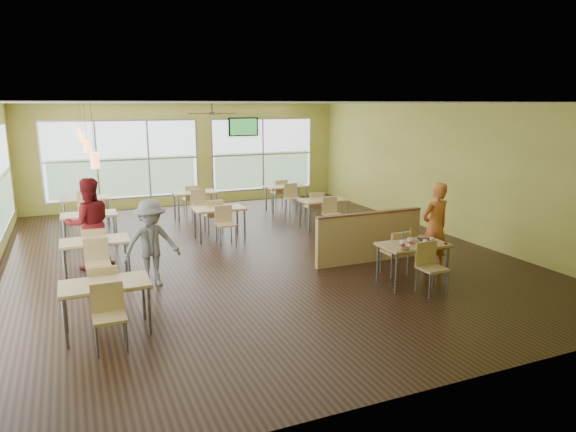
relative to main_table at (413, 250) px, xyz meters
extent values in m
plane|color=black|center=(-2.00, 3.00, -0.63)|extent=(12.00, 12.00, 0.00)
plane|color=white|center=(-2.00, 3.00, 2.57)|extent=(12.00, 12.00, 0.00)
cube|color=#C9C451|center=(-2.00, 9.00, 0.97)|extent=(10.00, 0.04, 3.20)
cube|color=#C9C451|center=(-2.00, -3.00, 0.97)|extent=(10.00, 0.04, 3.20)
cube|color=#C9C451|center=(3.00, 3.00, 0.97)|extent=(0.04, 12.00, 3.20)
cube|color=white|center=(-6.98, 6.00, 0.89)|extent=(0.02, 4.50, 2.35)
cube|color=white|center=(-4.00, 8.98, 0.89)|extent=(4.50, 0.02, 2.35)
cube|color=white|center=(0.50, 8.98, 0.89)|extent=(3.50, 0.02, 2.35)
cube|color=#B7BABC|center=(-1.75, 8.97, -0.28)|extent=(8.00, 0.04, 0.05)
cube|color=tan|center=(0.00, 0.00, 0.10)|extent=(1.20, 0.70, 0.04)
cube|color=brown|center=(0.00, 0.00, 0.07)|extent=(1.22, 0.71, 0.01)
cylinder|color=slate|center=(-0.54, -0.29, -0.28)|extent=(0.05, 0.05, 0.71)
cylinder|color=slate|center=(0.54, -0.29, -0.28)|extent=(0.05, 0.05, 0.71)
cylinder|color=slate|center=(-0.54, 0.29, -0.28)|extent=(0.05, 0.05, 0.71)
cylinder|color=slate|center=(0.54, 0.29, -0.28)|extent=(0.05, 0.05, 0.71)
cube|color=tan|center=(0.00, 0.55, -0.18)|extent=(0.42, 0.42, 0.04)
cube|color=tan|center=(0.00, 0.74, 0.04)|extent=(0.42, 0.04, 0.40)
cube|color=tan|center=(0.00, -0.55, -0.18)|extent=(0.42, 0.42, 0.04)
cube|color=tan|center=(0.00, -0.74, 0.04)|extent=(0.42, 0.04, 0.40)
cube|color=tan|center=(0.00, 1.45, -0.13)|extent=(2.40, 0.12, 1.00)
cube|color=brown|center=(0.00, 1.45, 0.39)|extent=(2.40, 0.14, 0.04)
cube|color=tan|center=(-5.20, 0.00, 0.10)|extent=(1.20, 0.70, 0.04)
cube|color=brown|center=(-5.20, 0.00, 0.07)|extent=(1.22, 0.71, 0.01)
cylinder|color=slate|center=(-5.74, -0.29, -0.28)|extent=(0.05, 0.05, 0.71)
cylinder|color=slate|center=(-4.66, -0.29, -0.28)|extent=(0.05, 0.05, 0.71)
cylinder|color=slate|center=(-5.74, 0.29, -0.28)|extent=(0.05, 0.05, 0.71)
cylinder|color=slate|center=(-4.66, 0.29, -0.28)|extent=(0.05, 0.05, 0.71)
cube|color=tan|center=(-5.20, 0.55, -0.18)|extent=(0.42, 0.42, 0.04)
cube|color=tan|center=(-5.20, 0.74, 0.04)|extent=(0.42, 0.04, 0.40)
cube|color=tan|center=(-5.20, -0.55, -0.18)|extent=(0.42, 0.42, 0.04)
cube|color=tan|center=(-5.20, -0.74, 0.04)|extent=(0.42, 0.04, 0.40)
cube|color=tan|center=(-5.20, 2.50, 0.10)|extent=(1.20, 0.70, 0.04)
cube|color=brown|center=(-5.20, 2.50, 0.07)|extent=(1.22, 0.71, 0.01)
cylinder|color=slate|center=(-5.74, 2.21, -0.28)|extent=(0.05, 0.05, 0.71)
cylinder|color=slate|center=(-4.66, 2.21, -0.28)|extent=(0.05, 0.05, 0.71)
cylinder|color=slate|center=(-5.74, 2.79, -0.28)|extent=(0.05, 0.05, 0.71)
cylinder|color=slate|center=(-4.66, 2.79, -0.28)|extent=(0.05, 0.05, 0.71)
cube|color=tan|center=(-5.20, 3.05, -0.18)|extent=(0.42, 0.42, 0.04)
cube|color=tan|center=(-5.20, 3.24, 0.04)|extent=(0.42, 0.04, 0.40)
cube|color=tan|center=(-5.20, 1.95, -0.18)|extent=(0.42, 0.42, 0.04)
cube|color=tan|center=(-5.20, 1.76, 0.04)|extent=(0.42, 0.04, 0.40)
cube|color=tan|center=(-5.20, 5.00, 0.10)|extent=(1.20, 0.70, 0.04)
cube|color=brown|center=(-5.20, 5.00, 0.07)|extent=(1.22, 0.71, 0.01)
cylinder|color=slate|center=(-5.74, 4.71, -0.28)|extent=(0.05, 0.05, 0.71)
cylinder|color=slate|center=(-4.66, 4.71, -0.28)|extent=(0.05, 0.05, 0.71)
cylinder|color=slate|center=(-5.74, 5.29, -0.28)|extent=(0.05, 0.05, 0.71)
cylinder|color=slate|center=(-4.66, 5.29, -0.28)|extent=(0.05, 0.05, 0.71)
cube|color=tan|center=(-5.20, 5.55, -0.18)|extent=(0.42, 0.42, 0.04)
cube|color=tan|center=(-5.20, 5.74, 0.04)|extent=(0.42, 0.04, 0.40)
cube|color=tan|center=(-5.20, 4.45, -0.18)|extent=(0.42, 0.42, 0.04)
cube|color=tan|center=(-5.20, 4.26, 0.04)|extent=(0.42, 0.04, 0.40)
cube|color=tan|center=(-5.20, 7.20, 0.10)|extent=(1.20, 0.70, 0.04)
cube|color=brown|center=(-5.20, 7.20, 0.07)|extent=(1.22, 0.71, 0.01)
cylinder|color=slate|center=(-5.74, 6.91, -0.28)|extent=(0.05, 0.05, 0.71)
cylinder|color=slate|center=(-4.66, 6.91, -0.28)|extent=(0.05, 0.05, 0.71)
cylinder|color=slate|center=(-5.74, 7.49, -0.28)|extent=(0.05, 0.05, 0.71)
cylinder|color=slate|center=(-4.66, 7.49, -0.28)|extent=(0.05, 0.05, 0.71)
cube|color=tan|center=(-5.20, 7.75, -0.18)|extent=(0.42, 0.42, 0.04)
cube|color=tan|center=(-5.20, 7.94, 0.04)|extent=(0.42, 0.04, 0.40)
cube|color=tan|center=(-5.20, 6.65, -0.18)|extent=(0.42, 0.42, 0.04)
cube|color=tan|center=(-5.20, 6.46, 0.04)|extent=(0.42, 0.04, 0.40)
cube|color=tan|center=(-2.30, 4.50, 0.10)|extent=(1.20, 0.70, 0.04)
cube|color=brown|center=(-2.30, 4.50, 0.07)|extent=(1.22, 0.71, 0.01)
cylinder|color=slate|center=(-2.84, 4.21, -0.28)|extent=(0.05, 0.05, 0.71)
cylinder|color=slate|center=(-1.76, 4.21, -0.28)|extent=(0.05, 0.05, 0.71)
cylinder|color=slate|center=(-2.84, 4.79, -0.28)|extent=(0.05, 0.05, 0.71)
cylinder|color=slate|center=(-1.76, 4.79, -0.28)|extent=(0.05, 0.05, 0.71)
cube|color=tan|center=(-2.30, 5.05, -0.18)|extent=(0.42, 0.42, 0.04)
cube|color=tan|center=(-2.30, 5.24, 0.04)|extent=(0.42, 0.04, 0.40)
cube|color=tan|center=(-2.30, 3.95, -0.18)|extent=(0.42, 0.42, 0.04)
cube|color=tan|center=(-2.30, 3.76, 0.04)|extent=(0.42, 0.04, 0.40)
cube|color=tan|center=(-2.30, 7.00, 0.10)|extent=(1.20, 0.70, 0.04)
cube|color=brown|center=(-2.30, 7.00, 0.07)|extent=(1.22, 0.71, 0.01)
cylinder|color=slate|center=(-2.84, 6.71, -0.28)|extent=(0.05, 0.05, 0.71)
cylinder|color=slate|center=(-1.76, 6.71, -0.28)|extent=(0.05, 0.05, 0.71)
cylinder|color=slate|center=(-2.84, 7.29, -0.28)|extent=(0.05, 0.05, 0.71)
cylinder|color=slate|center=(-1.76, 7.29, -0.28)|extent=(0.05, 0.05, 0.71)
cube|color=tan|center=(-2.30, 7.55, -0.18)|extent=(0.42, 0.42, 0.04)
cube|color=tan|center=(-2.30, 7.74, 0.04)|extent=(0.42, 0.04, 0.40)
cube|color=tan|center=(-2.30, 6.45, -0.18)|extent=(0.42, 0.42, 0.04)
cube|color=tan|center=(-2.30, 6.26, 0.04)|extent=(0.42, 0.04, 0.40)
cube|color=tan|center=(0.50, 4.50, 0.10)|extent=(1.20, 0.70, 0.04)
cube|color=brown|center=(0.50, 4.50, 0.07)|extent=(1.22, 0.71, 0.01)
cylinder|color=slate|center=(-0.04, 4.21, -0.28)|extent=(0.05, 0.05, 0.71)
cylinder|color=slate|center=(1.04, 4.21, -0.28)|extent=(0.05, 0.05, 0.71)
cylinder|color=slate|center=(-0.04, 4.79, -0.28)|extent=(0.05, 0.05, 0.71)
cylinder|color=slate|center=(1.04, 4.79, -0.28)|extent=(0.05, 0.05, 0.71)
cube|color=tan|center=(0.50, 5.05, -0.18)|extent=(0.42, 0.42, 0.04)
cube|color=tan|center=(0.50, 5.24, 0.04)|extent=(0.42, 0.04, 0.40)
cube|color=tan|center=(0.50, 3.95, -0.18)|extent=(0.42, 0.42, 0.04)
cube|color=tan|center=(0.50, 3.76, 0.04)|extent=(0.42, 0.04, 0.40)
cube|color=tan|center=(0.50, 7.00, 0.10)|extent=(1.20, 0.70, 0.04)
cube|color=brown|center=(0.50, 7.00, 0.07)|extent=(1.22, 0.71, 0.01)
cylinder|color=slate|center=(-0.04, 6.71, -0.28)|extent=(0.05, 0.05, 0.71)
cylinder|color=slate|center=(1.04, 6.71, -0.28)|extent=(0.05, 0.05, 0.71)
cylinder|color=slate|center=(-0.04, 7.29, -0.28)|extent=(0.05, 0.05, 0.71)
cylinder|color=slate|center=(1.04, 7.29, -0.28)|extent=(0.05, 0.05, 0.71)
cube|color=tan|center=(0.50, 7.55, -0.18)|extent=(0.42, 0.42, 0.04)
cube|color=tan|center=(0.50, 7.74, 0.04)|extent=(0.42, 0.04, 0.40)
cube|color=tan|center=(0.50, 6.45, -0.18)|extent=(0.42, 0.42, 0.04)
cube|color=tan|center=(0.50, 6.26, 0.04)|extent=(0.42, 0.04, 0.40)
cylinder|color=#2D2119|center=(-5.20, 0.00, 2.22)|extent=(0.01, 0.01, 0.70)
cylinder|color=#FF8E41|center=(-5.20, 0.00, 1.82)|extent=(0.11, 0.11, 0.22)
cylinder|color=#2D2119|center=(-5.20, 2.50, 2.22)|extent=(0.01, 0.01, 0.70)
cylinder|color=#FF8E41|center=(-5.20, 2.50, 1.82)|extent=(0.11, 0.11, 0.22)
cylinder|color=#2D2119|center=(-5.20, 5.00, 2.22)|extent=(0.01, 0.01, 0.70)
cylinder|color=#FF8E41|center=(-5.20, 5.00, 1.82)|extent=(0.11, 0.11, 0.22)
cylinder|color=#2D2119|center=(-5.20, 7.20, 2.22)|extent=(0.01, 0.01, 0.70)
cylinder|color=#FF8E41|center=(-5.20, 7.20, 1.82)|extent=(0.11, 0.11, 0.22)
cylinder|color=#2D2119|center=(-2.00, 6.00, 2.45)|extent=(0.03, 0.03, 0.24)
cylinder|color=#2D2119|center=(-2.00, 6.00, 2.31)|extent=(0.16, 0.16, 0.06)
cube|color=#2D2119|center=(-1.65, 6.00, 2.31)|extent=(0.55, 0.10, 0.01)
cube|color=#2D2119|center=(-2.00, 6.35, 2.31)|extent=(0.10, 0.55, 0.01)
cube|color=#2D2119|center=(-2.35, 6.00, 2.31)|extent=(0.55, 0.10, 0.01)
cube|color=#2D2119|center=(-2.00, 5.65, 2.31)|extent=(0.10, 0.55, 0.01)
cube|color=black|center=(-0.20, 8.90, 1.82)|extent=(1.00, 0.06, 0.60)
cube|color=green|center=(-0.20, 8.87, 1.82)|extent=(0.90, 0.01, 0.52)
imported|color=#EB451A|center=(0.83, 0.45, 0.24)|extent=(0.68, 0.48, 1.74)
imported|color=maroon|center=(-5.26, 3.22, 0.27)|extent=(0.94, 0.77, 1.80)
imported|color=slate|center=(-4.30, 1.74, 0.15)|extent=(1.08, 0.71, 1.56)
cone|color=white|center=(-0.38, -0.20, 0.19)|extent=(0.10, 0.10, 0.13)
cylinder|color=red|center=(-0.38, -0.20, 0.19)|extent=(0.09, 0.09, 0.04)
cylinder|color=white|center=(-0.38, -0.20, 0.26)|extent=(0.10, 0.10, 0.01)
cylinder|color=blue|center=(-0.38, -0.20, 0.37)|extent=(0.02, 0.06, 0.24)
cone|color=white|center=(-0.15, -0.10, 0.18)|extent=(0.10, 0.10, 0.13)
cylinder|color=red|center=(-0.15, -0.10, 0.19)|extent=(0.09, 0.09, 0.04)
cylinder|color=white|center=(-0.15, -0.10, 0.25)|extent=(0.10, 0.10, 0.01)
cylinder|color=yellow|center=(-0.15, -0.10, 0.37)|extent=(0.02, 0.06, 0.23)
cone|color=white|center=(0.07, -0.24, 0.18)|extent=(0.08, 0.08, 0.11)
cylinder|color=red|center=(0.07, -0.24, 0.18)|extent=(0.08, 0.08, 0.03)
cylinder|color=white|center=(0.07, -0.24, 0.24)|extent=(0.09, 0.09, 0.01)
cylinder|color=red|center=(0.07, -0.24, 0.34)|extent=(0.02, 0.05, 0.20)
cone|color=white|center=(0.29, -0.14, 0.17)|extent=(0.08, 0.08, 0.11)
cylinder|color=red|center=(0.29, -0.14, 0.17)|extent=(0.07, 0.07, 0.03)
cylinder|color=white|center=(0.29, -0.14, 0.23)|extent=(0.08, 0.08, 0.01)
cylinder|color=red|center=(0.29, -0.14, 0.32)|extent=(0.02, 0.05, 0.19)
cylinder|color=black|center=(0.33, 0.14, 0.12)|extent=(0.21, 0.21, 0.01)
torus|color=black|center=(0.33, 0.14, 0.16)|extent=(0.26, 0.26, 0.03)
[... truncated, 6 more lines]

